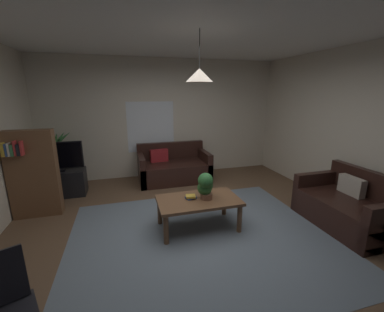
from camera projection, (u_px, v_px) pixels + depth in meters
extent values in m
cube|color=brown|center=(198.00, 231.00, 3.56)|extent=(5.43, 5.40, 0.02)
cube|color=slate|center=(202.00, 238.00, 3.37)|extent=(3.53, 2.97, 0.01)
cube|color=beige|center=(164.00, 119.00, 5.76)|extent=(5.55, 0.06, 2.71)
cube|color=beige|center=(361.00, 131.00, 3.95)|extent=(0.06, 5.40, 2.71)
cube|color=white|center=(199.00, 25.00, 2.88)|extent=(5.43, 5.40, 0.02)
cube|color=white|center=(151.00, 127.00, 5.69)|extent=(1.07, 0.01, 1.16)
cube|color=black|center=(174.00, 172.00, 5.55)|extent=(1.56, 0.87, 0.42)
cube|color=black|center=(171.00, 150.00, 5.80)|extent=(1.56, 0.12, 0.40)
cube|color=black|center=(142.00, 170.00, 5.33)|extent=(0.12, 0.87, 0.64)
cube|color=black|center=(204.00, 165.00, 5.72)|extent=(0.12, 0.87, 0.64)
cube|color=maroon|center=(159.00, 156.00, 5.57)|extent=(0.41, 0.17, 0.28)
cube|color=black|center=(346.00, 212.00, 3.66)|extent=(0.87, 1.36, 0.42)
cube|color=black|center=(370.00, 184.00, 3.66)|extent=(0.12, 1.36, 0.40)
cube|color=black|center=(316.00, 190.00, 4.21)|extent=(0.87, 0.12, 0.64)
cube|color=#B7AD9E|center=(352.00, 186.00, 3.76)|extent=(0.13, 0.40, 0.28)
cube|color=brown|center=(198.00, 200.00, 3.54)|extent=(1.18, 0.66, 0.04)
cylinder|color=brown|center=(166.00, 230.00, 3.21)|extent=(0.07, 0.07, 0.42)
cylinder|color=brown|center=(240.00, 219.00, 3.49)|extent=(0.07, 0.07, 0.42)
cylinder|color=brown|center=(160.00, 211.00, 3.71)|extent=(0.07, 0.07, 0.42)
cylinder|color=brown|center=(224.00, 203.00, 4.00)|extent=(0.07, 0.07, 0.42)
cube|color=#2D4C8C|center=(191.00, 198.00, 3.56)|extent=(0.17, 0.14, 0.03)
cube|color=gold|center=(191.00, 196.00, 3.54)|extent=(0.15, 0.14, 0.03)
cube|color=black|center=(206.00, 194.00, 3.70)|extent=(0.11, 0.17, 0.02)
cylinder|color=brown|center=(206.00, 196.00, 3.55)|extent=(0.18, 0.18, 0.08)
sphere|color=#2D6B33|center=(205.00, 188.00, 3.54)|extent=(0.21, 0.21, 0.21)
sphere|color=#2D6B33|center=(207.00, 185.00, 3.53)|extent=(0.18, 0.18, 0.18)
sphere|color=#2D6B33|center=(206.00, 180.00, 3.46)|extent=(0.22, 0.22, 0.22)
cube|color=black|center=(61.00, 183.00, 4.74)|extent=(0.90, 0.44, 0.50)
cube|color=black|center=(57.00, 156.00, 4.58)|extent=(0.91, 0.05, 0.51)
cube|color=black|center=(56.00, 156.00, 4.55)|extent=(0.87, 0.00, 0.47)
cube|color=black|center=(59.00, 170.00, 4.65)|extent=(0.24, 0.16, 0.04)
cylinder|color=beige|center=(60.00, 180.00, 5.17)|extent=(0.32, 0.32, 0.30)
cylinder|color=brown|center=(57.00, 159.00, 5.05)|extent=(0.05, 0.05, 0.64)
cone|color=#2D6B33|center=(63.00, 138.00, 4.99)|extent=(0.37, 0.13, 0.31)
cone|color=#2D6B33|center=(60.00, 138.00, 5.10)|extent=(0.24, 0.35, 0.32)
cone|color=#2D6B33|center=(56.00, 138.00, 5.10)|extent=(0.12, 0.37, 0.27)
cone|color=#2D6B33|center=(45.00, 137.00, 4.98)|extent=(0.45, 0.31, 0.39)
cone|color=#2D6B33|center=(42.00, 137.00, 4.82)|extent=(0.48, 0.24, 0.41)
cone|color=#2D6B33|center=(51.00, 141.00, 4.80)|extent=(0.17, 0.35, 0.30)
cone|color=#2D6B33|center=(59.00, 141.00, 4.80)|extent=(0.28, 0.46, 0.32)
cube|color=brown|center=(34.00, 174.00, 3.86)|extent=(0.70, 0.22, 1.40)
cube|color=gold|center=(4.00, 149.00, 3.56)|extent=(0.04, 0.16, 0.20)
cube|color=#2D4C8C|center=(8.00, 149.00, 3.58)|extent=(0.03, 0.16, 0.18)
cube|color=beige|center=(10.00, 149.00, 3.58)|extent=(0.03, 0.16, 0.19)
cube|color=#387247|center=(13.00, 150.00, 3.60)|extent=(0.04, 0.16, 0.17)
cube|color=#B22D2D|center=(16.00, 148.00, 3.60)|extent=(0.03, 0.16, 0.22)
cube|color=black|center=(20.00, 149.00, 3.62)|extent=(0.04, 0.16, 0.17)
cube|color=#B22D2D|center=(23.00, 148.00, 3.62)|extent=(0.03, 0.16, 0.21)
cylinder|color=black|center=(200.00, 48.00, 3.03)|extent=(0.01, 0.01, 0.46)
cone|color=beige|center=(199.00, 75.00, 3.11)|extent=(0.36, 0.36, 0.17)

